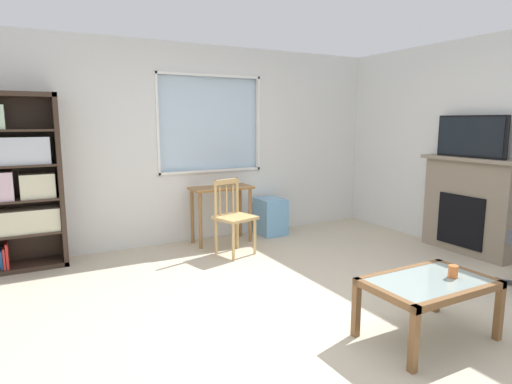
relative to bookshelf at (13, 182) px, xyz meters
name	(u,v)px	position (x,y,z in m)	size (l,w,h in m)	color
ground	(306,310)	(2.16, -2.34, -0.96)	(6.41, 6.17, 0.02)	beige
wall_back_with_window	(195,147)	(2.14, 0.24, 0.31)	(5.41, 0.15, 2.57)	silver
bookshelf	(13,182)	(0.00, 0.00, 0.00)	(0.90, 0.38, 1.89)	#38281E
desk_under_window	(221,198)	(2.35, -0.11, -0.36)	(0.80, 0.39, 0.75)	olive
wooden_chair	(233,216)	(2.28, -0.62, -0.49)	(0.51, 0.50, 0.90)	tan
plastic_drawer_unit	(271,216)	(3.14, -0.06, -0.69)	(0.35, 0.40, 0.52)	#72ADDB
fireplace	(466,206)	(4.77, -1.94, -0.36)	(0.26, 1.20, 1.17)	gray
tv	(471,136)	(4.75, -1.94, 0.46)	(0.06, 0.88, 0.49)	black
coffee_table	(428,289)	(2.65, -3.18, -0.57)	(0.93, 0.59, 0.45)	#8C9E99
sippy_cup	(453,271)	(2.84, -3.23, -0.45)	(0.07, 0.07, 0.09)	orange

